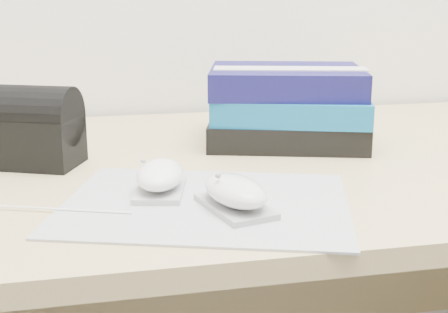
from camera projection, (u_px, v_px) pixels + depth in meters
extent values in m
cube|color=tan|center=(271.00, 164.00, 1.05)|extent=(1.60, 0.80, 0.03)
cube|color=tan|center=(224.00, 267.00, 1.51)|extent=(1.52, 0.03, 0.35)
cube|color=gray|center=(206.00, 203.00, 0.81)|extent=(0.44, 0.39, 0.00)
cube|color=#AAABAD|center=(160.00, 189.00, 0.85)|extent=(0.09, 0.13, 0.01)
ellipsoid|color=white|center=(160.00, 174.00, 0.85)|extent=(0.09, 0.13, 0.03)
ellipsoid|color=#97979A|center=(143.00, 161.00, 0.84)|extent=(0.01, 0.01, 0.01)
cube|color=#969698|center=(235.00, 206.00, 0.78)|extent=(0.09, 0.13, 0.01)
ellipsoid|color=white|center=(235.00, 191.00, 0.78)|extent=(0.09, 0.13, 0.03)
ellipsoid|color=gray|center=(218.00, 176.00, 0.77)|extent=(0.01, 0.01, 0.01)
cylinder|color=white|center=(48.00, 209.00, 0.78)|extent=(0.21, 0.08, 0.00)
cube|color=black|center=(287.00, 129.00, 1.14)|extent=(0.33, 0.29, 0.05)
cube|color=#0D5C92|center=(291.00, 106.00, 1.13)|extent=(0.32, 0.29, 0.04)
cube|color=#110F48|center=(286.00, 81.00, 1.12)|extent=(0.31, 0.27, 0.05)
cube|color=silver|center=(290.00, 69.00, 1.09)|extent=(0.27, 0.12, 0.00)
cube|color=black|center=(35.00, 141.00, 0.98)|extent=(0.16, 0.14, 0.08)
cylinder|color=black|center=(33.00, 115.00, 0.97)|extent=(0.16, 0.14, 0.09)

